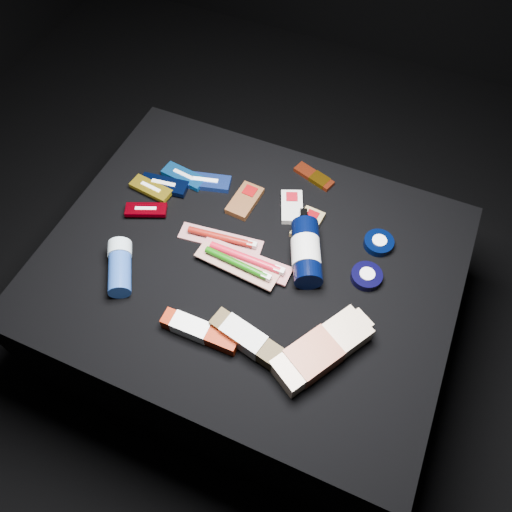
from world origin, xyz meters
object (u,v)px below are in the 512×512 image
at_px(lotion_bottle, 306,252).
at_px(toothpaste_carton_red, 197,330).
at_px(bodywash_bottle, 320,351).
at_px(deodorant_stick, 120,267).

bearing_deg(lotion_bottle, toothpaste_carton_red, -142.13).
xyz_separation_m(lotion_bottle, bodywash_bottle, (0.11, -0.22, -0.01)).
relative_size(bodywash_bottle, toothpaste_carton_red, 1.33).
height_order(lotion_bottle, deodorant_stick, lotion_bottle).
bearing_deg(lotion_bottle, deodorant_stick, -175.24).
xyz_separation_m(lotion_bottle, deodorant_stick, (-0.39, -0.21, -0.01)).
xyz_separation_m(bodywash_bottle, deodorant_stick, (-0.50, 0.01, 0.00)).
relative_size(deodorant_stick, toothpaste_carton_red, 0.82).
xyz_separation_m(bodywash_bottle, toothpaste_carton_red, (-0.26, -0.06, -0.01)).
distance_m(lotion_bottle, toothpaste_carton_red, 0.31).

